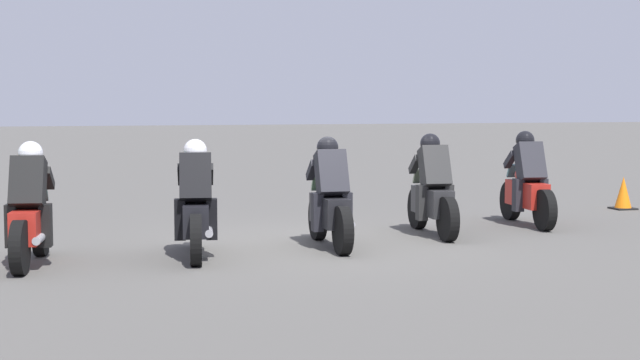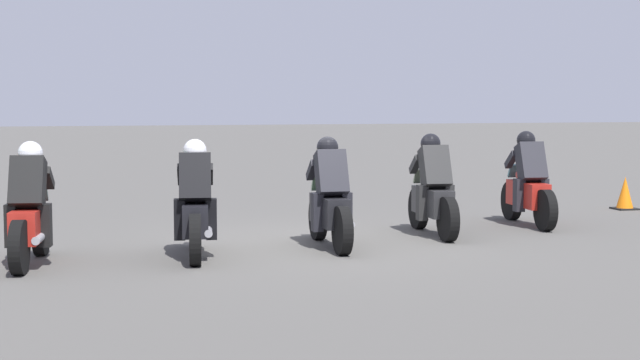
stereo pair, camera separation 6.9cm
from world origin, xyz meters
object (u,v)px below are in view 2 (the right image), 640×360
object	(u,v)px
rider_lane_a	(528,187)
rider_lane_c	(330,202)
rider_lane_b	(433,193)
rider_lane_d	(196,208)
traffic_cone	(625,194)
rider_lane_e	(30,214)

from	to	relation	value
rider_lane_a	rider_lane_c	bearing A→B (deg)	115.14
rider_lane_b	rider_lane_c	size ratio (longest dim) A/B	1.00
rider_lane_a	rider_lane_d	xyz separation A→B (m)	(-1.73, 5.55, 0.00)
traffic_cone	rider_lane_b	bearing A→B (deg)	115.60
rider_lane_d	rider_lane_e	size ratio (longest dim) A/B	1.00
rider_lane_a	rider_lane_e	size ratio (longest dim) A/B	1.00
rider_lane_b	rider_lane_c	xyz separation A→B (m)	(-0.74, 1.79, 0.00)
rider_lane_b	traffic_cone	xyz separation A→B (m)	(2.21, -4.62, -0.34)
rider_lane_c	rider_lane_e	world-z (taller)	same
rider_lane_c	traffic_cone	world-z (taller)	rider_lane_c
rider_lane_c	rider_lane_d	bearing A→B (deg)	101.89
rider_lane_b	traffic_cone	distance (m)	5.14
rider_lane_a	traffic_cone	bearing A→B (deg)	-55.81
rider_lane_a	rider_lane_d	world-z (taller)	same
rider_lane_e	traffic_cone	bearing A→B (deg)	-63.27
rider_lane_a	rider_lane_b	xyz separation A→B (m)	(-0.65, 1.88, 0.00)
rider_lane_a	rider_lane_c	distance (m)	3.93
rider_lane_b	traffic_cone	world-z (taller)	rider_lane_b
rider_lane_c	traffic_cone	distance (m)	7.07
rider_lane_e	traffic_cone	distance (m)	10.87
rider_lane_c	rider_lane_d	xyz separation A→B (m)	(-0.34, 1.88, 0.00)
rider_lane_d	rider_lane_e	world-z (taller)	same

